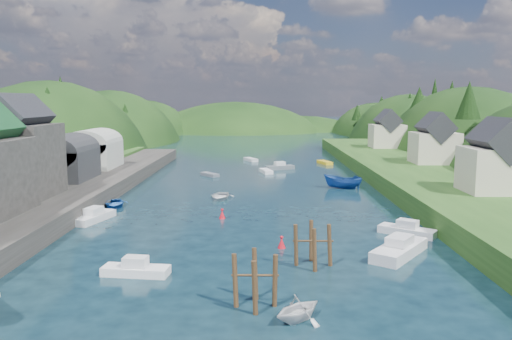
{
  "coord_description": "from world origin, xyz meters",
  "views": [
    {
      "loc": [
        0.66,
        -33.56,
        12.65
      ],
      "look_at": [
        0.0,
        28.0,
        4.0
      ],
      "focal_mm": 35.0,
      "sensor_mm": 36.0,
      "label": 1
    }
  ],
  "objects_px": {
    "channel_buoy_near": "(282,243)",
    "channel_buoy_far": "(222,214)",
    "piling_cluster_far": "(313,248)",
    "piling_cluster_near": "(255,285)"
  },
  "relations": [
    {
      "from": "piling_cluster_near",
      "to": "channel_buoy_near",
      "type": "height_order",
      "value": "piling_cluster_near"
    },
    {
      "from": "piling_cluster_near",
      "to": "piling_cluster_far",
      "type": "bearing_deg",
      "value": 60.61
    },
    {
      "from": "piling_cluster_near",
      "to": "piling_cluster_far",
      "type": "xyz_separation_m",
      "value": [
        4.34,
        7.7,
        -0.03
      ]
    },
    {
      "from": "piling_cluster_near",
      "to": "channel_buoy_near",
      "type": "xyz_separation_m",
      "value": [
        2.13,
        12.28,
        -0.92
      ]
    },
    {
      "from": "channel_buoy_near",
      "to": "channel_buoy_far",
      "type": "bearing_deg",
      "value": 118.93
    },
    {
      "from": "piling_cluster_far",
      "to": "channel_buoy_far",
      "type": "xyz_separation_m",
      "value": [
        -8.17,
        15.38,
        -0.89
      ]
    },
    {
      "from": "channel_buoy_near",
      "to": "channel_buoy_far",
      "type": "relative_size",
      "value": 1.0
    },
    {
      "from": "channel_buoy_far",
      "to": "piling_cluster_near",
      "type": "bearing_deg",
      "value": -80.56
    },
    {
      "from": "piling_cluster_far",
      "to": "channel_buoy_far",
      "type": "height_order",
      "value": "piling_cluster_far"
    },
    {
      "from": "piling_cluster_near",
      "to": "channel_buoy_far",
      "type": "xyz_separation_m",
      "value": [
        -3.84,
        23.08,
        -0.92
      ]
    }
  ]
}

